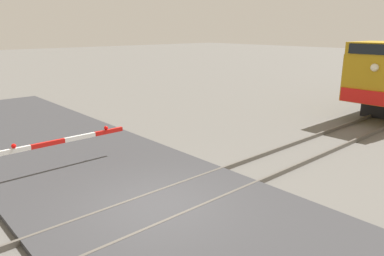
% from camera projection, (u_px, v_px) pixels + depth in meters
% --- Properties ---
extents(ground_plane, '(160.00, 160.00, 0.00)m').
position_uv_depth(ground_plane, '(158.00, 210.00, 9.27)').
color(ground_plane, '#605E59').
extents(rail_track_left, '(0.08, 80.00, 0.15)m').
position_uv_depth(rail_track_left, '(142.00, 198.00, 9.77)').
color(rail_track_left, '#59544C').
rests_on(rail_track_left, ground_plane).
extents(rail_track_right, '(0.08, 80.00, 0.15)m').
position_uv_depth(rail_track_right, '(176.00, 218.00, 8.73)').
color(rail_track_right, '#59544C').
rests_on(rail_track_right, ground_plane).
extents(road_surface, '(36.00, 6.26, 0.14)m').
position_uv_depth(road_surface, '(158.00, 208.00, 9.25)').
color(road_surface, '#38383A').
rests_on(road_surface, ground_plane).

